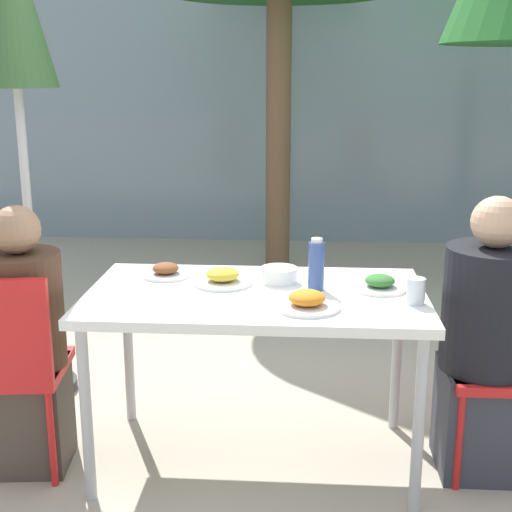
{
  "coord_description": "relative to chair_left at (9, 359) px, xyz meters",
  "views": [
    {
      "loc": [
        0.19,
        -2.75,
        1.63
      ],
      "look_at": [
        0.0,
        0.0,
        0.91
      ],
      "focal_mm": 50.0,
      "sensor_mm": 36.0,
      "label": 1
    }
  ],
  "objects": [
    {
      "name": "ground_plane",
      "position": [
        0.98,
        0.18,
        -0.51
      ],
      "size": [
        24.0,
        24.0,
        0.0
      ],
      "primitive_type": "plane",
      "color": "#B2A893"
    },
    {
      "name": "building_facade",
      "position": [
        0.98,
        4.37,
        0.99
      ],
      "size": [
        10.0,
        0.2,
        3.0
      ],
      "color": "gray",
      "rests_on": "ground"
    },
    {
      "name": "dining_table",
      "position": [
        0.98,
        0.18,
        0.18
      ],
      "size": [
        1.37,
        0.78,
        0.76
      ],
      "color": "white",
      "rests_on": "ground"
    },
    {
      "name": "chair_left",
      "position": [
        0.0,
        0.0,
        0.0
      ],
      "size": [
        0.44,
        0.44,
        0.88
      ],
      "rotation": [
        0.0,
        0.0,
        0.1
      ],
      "color": "red",
      "rests_on": "ground"
    },
    {
      "name": "person_left",
      "position": [
        0.04,
        0.08,
        0.01
      ],
      "size": [
        0.32,
        0.32,
        1.12
      ],
      "rotation": [
        0.0,
        0.0,
        0.1
      ],
      "color": "#473D33",
      "rests_on": "ground"
    },
    {
      "name": "chair_right",
      "position": [
        1.96,
        0.26,
        0.0
      ],
      "size": [
        0.4,
        0.4,
        0.88
      ],
      "rotation": [
        0.0,
        0.0,
        -3.14
      ],
      "color": "red",
      "rests_on": "ground"
    },
    {
      "name": "person_right",
      "position": [
        1.91,
        0.18,
        0.02
      ],
      "size": [
        0.38,
        0.38,
        1.16
      ],
      "rotation": [
        0.0,
        0.0,
        -3.14
      ],
      "color": "#383842",
      "rests_on": "ground"
    },
    {
      "name": "closed_umbrella",
      "position": [
        -0.19,
        0.79,
        1.31
      ],
      "size": [
        0.39,
        0.39,
        2.35
      ],
      "color": "#333333",
      "rests_on": "ground"
    },
    {
      "name": "plate_0",
      "position": [
        1.48,
        0.25,
        0.27
      ],
      "size": [
        0.22,
        0.22,
        0.06
      ],
      "color": "white",
      "rests_on": "dining_table"
    },
    {
      "name": "plate_1",
      "position": [
        0.83,
        0.28,
        0.27
      ],
      "size": [
        0.25,
        0.25,
        0.07
      ],
      "color": "white",
      "rests_on": "dining_table"
    },
    {
      "name": "plate_2",
      "position": [
        0.57,
        0.38,
        0.26
      ],
      "size": [
        0.21,
        0.21,
        0.06
      ],
      "color": "white",
      "rests_on": "dining_table"
    },
    {
      "name": "plate_3",
      "position": [
        1.18,
        -0.01,
        0.27
      ],
      "size": [
        0.25,
        0.25,
        0.07
      ],
      "color": "white",
      "rests_on": "dining_table"
    },
    {
      "name": "bottle",
      "position": [
        1.22,
        0.23,
        0.35
      ],
      "size": [
        0.07,
        0.07,
        0.22
      ],
      "color": "#334C8E",
      "rests_on": "dining_table"
    },
    {
      "name": "drinking_cup",
      "position": [
        1.6,
        0.07,
        0.29
      ],
      "size": [
        0.07,
        0.07,
        0.1
      ],
      "color": "silver",
      "rests_on": "dining_table"
    },
    {
      "name": "salad_bowl",
      "position": [
        1.06,
        0.33,
        0.27
      ],
      "size": [
        0.16,
        0.16,
        0.06
      ],
      "color": "white",
      "rests_on": "dining_table"
    }
  ]
}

